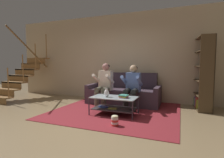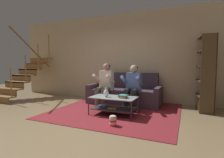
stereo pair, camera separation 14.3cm
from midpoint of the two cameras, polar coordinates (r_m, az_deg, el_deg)
ground at (r=3.98m, az=-8.56°, el=-12.87°), size 16.80×16.80×0.00m
back_partition at (r=6.03m, az=3.84°, el=7.06°), size 8.40×0.12×2.90m
staircase_run at (r=6.93m, az=-26.25°, el=1.41°), size 0.91×1.93×2.39m
couch at (r=5.42m, az=4.94°, el=-4.80°), size 2.18×0.92×0.94m
person_seated_left at (r=5.01m, az=-1.54°, el=-1.26°), size 0.50×0.58×1.24m
person_seated_right at (r=4.72m, az=7.60°, el=-1.92°), size 0.50×0.58×1.19m
coffee_table at (r=4.21m, az=1.38°, el=-7.81°), size 1.08×0.59×0.43m
area_rug at (r=4.75m, az=2.89°, el=-9.85°), size 3.12×3.20×0.01m
vase at (r=4.15m, az=-0.96°, el=-4.64°), size 0.12×0.12×0.20m
book_stack at (r=4.07m, az=4.64°, el=-5.64°), size 0.24×0.22×0.07m
bookshelf at (r=5.38m, az=28.84°, el=-0.65°), size 0.43×1.15×1.93m
popcorn_tub at (r=3.50m, az=1.52°, el=-13.43°), size 0.14×0.14×0.22m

